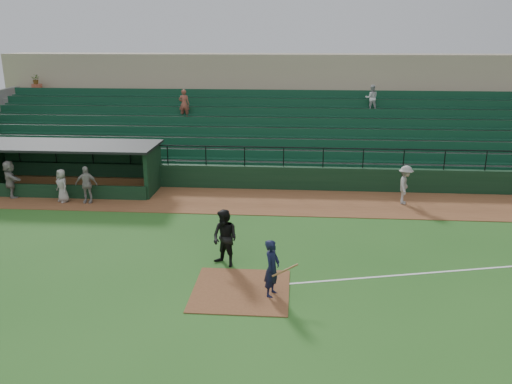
{
  "coord_description": "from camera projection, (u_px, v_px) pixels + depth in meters",
  "views": [
    {
      "loc": [
        1.61,
        -15.39,
        7.64
      ],
      "look_at": [
        0.0,
        5.0,
        1.4
      ],
      "focal_mm": 36.16,
      "sensor_mm": 36.0,
      "label": 1
    }
  ],
  "objects": [
    {
      "name": "batter_at_plate",
      "position": [
        272.0,
        268.0,
        15.53
      ],
      "size": [
        1.11,
        0.77,
        1.81
      ],
      "color": "black",
      "rests_on": "ground"
    },
    {
      "name": "runner",
      "position": [
        405.0,
        185.0,
        24.05
      ],
      "size": [
        0.96,
        1.32,
        1.83
      ],
      "primitive_type": "imported",
      "rotation": [
        0.0,
        0.0,
        1.31
      ],
      "color": "#99948F",
      "rests_on": "warning_track"
    },
    {
      "name": "dugout",
      "position": [
        74.0,
        163.0,
        26.49
      ],
      "size": [
        8.9,
        3.2,
        2.42
      ],
      "color": "black",
      "rests_on": "ground"
    },
    {
      "name": "foul_line",
      "position": [
        481.0,
        269.0,
        17.57
      ],
      "size": [
        17.49,
        4.44,
        0.01
      ],
      "primitive_type": "cube",
      "rotation": [
        0.0,
        0.0,
        0.24
      ],
      "color": "white",
      "rests_on": "ground"
    },
    {
      "name": "stadium_structure",
      "position": [
        270.0,
        125.0,
        32.05
      ],
      "size": [
        38.0,
        13.08,
        6.4
      ],
      "color": "black",
      "rests_on": "ground"
    },
    {
      "name": "ground",
      "position": [
        244.0,
        276.0,
        17.03
      ],
      "size": [
        90.0,
        90.0,
        0.0
      ],
      "primitive_type": "plane",
      "color": "#24571C",
      "rests_on": "ground"
    },
    {
      "name": "warning_track",
      "position": [
        261.0,
        201.0,
        24.65
      ],
      "size": [
        40.0,
        4.0,
        0.03
      ],
      "primitive_type": "cube",
      "color": "brown",
      "rests_on": "ground"
    },
    {
      "name": "home_plate_dirt",
      "position": [
        241.0,
        290.0,
        16.07
      ],
      "size": [
        3.0,
        3.0,
        0.03
      ],
      "primitive_type": "cube",
      "color": "brown",
      "rests_on": "ground"
    },
    {
      "name": "dugout_player_b",
      "position": [
        62.0,
        186.0,
        24.35
      ],
      "size": [
        0.92,
        0.88,
        1.59
      ],
      "primitive_type": "imported",
      "rotation": [
        0.0,
        0.0,
        -0.68
      ],
      "color": "#9E9994",
      "rests_on": "warning_track"
    },
    {
      "name": "dugout_player_a",
      "position": [
        86.0,
        184.0,
        24.21
      ],
      "size": [
        1.06,
        0.5,
        1.77
      ],
      "primitive_type": "imported",
      "rotation": [
        0.0,
        0.0,
        0.06
      ],
      "color": "#A29C97",
      "rests_on": "warning_track"
    },
    {
      "name": "dugout_player_c",
      "position": [
        10.0,
        179.0,
        25.01
      ],
      "size": [
        1.6,
        1.57,
        1.84
      ],
      "primitive_type": "imported",
      "rotation": [
        0.0,
        0.0,
        2.38
      ],
      "color": "gray",
      "rests_on": "warning_track"
    },
    {
      "name": "umpire",
      "position": [
        225.0,
        238.0,
        17.57
      ],
      "size": [
        1.23,
        1.17,
        2.0
      ],
      "primitive_type": "imported",
      "rotation": [
        0.0,
        0.0,
        -0.58
      ],
      "color": "black",
      "rests_on": "ground"
    }
  ]
}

